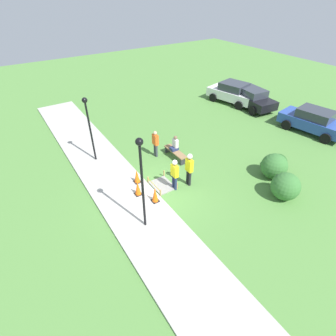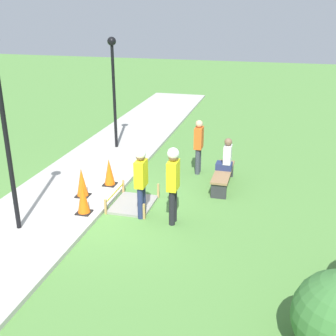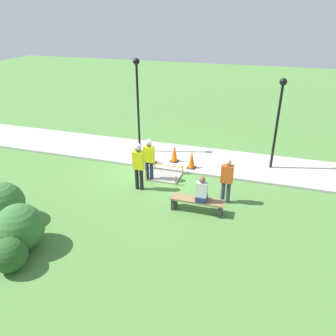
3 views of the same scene
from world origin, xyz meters
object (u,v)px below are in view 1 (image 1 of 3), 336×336
bystander_in_orange_shirt (155,142)px  lamppost_far (89,121)px  traffic_cone_near_patch (137,176)px  person_seated_on_bench (175,144)px  worker_supervisor (189,167)px  lamppost_near (142,173)px  parked_car_blue (313,121)px  traffic_cone_sidewalk_edge (155,195)px  traffic_cone_far_patch (138,188)px  parked_car_white (233,92)px  worker_assistant (175,172)px  parked_car_black (251,97)px  park_bench (175,153)px

bystander_in_orange_shirt → lamppost_far: (-1.43, -3.14, 1.60)m
traffic_cone_near_patch → person_seated_on_bench: person_seated_on_bench is taller
worker_supervisor → lamppost_near: bearing=-68.5°
parked_car_blue → traffic_cone_sidewalk_edge: bearing=-98.0°
traffic_cone_far_patch → lamppost_near: 3.04m
lamppost_near → parked_car_white: bearing=122.1°
worker_assistant → parked_car_blue: worker_assistant is taller
traffic_cone_sidewalk_edge → parked_car_blue: size_ratio=0.18×
traffic_cone_sidewalk_edge → parked_car_blue: 12.48m
lamppost_far → traffic_cone_near_patch: bearing=18.0°
worker_supervisor → lamppost_far: size_ratio=0.50×
traffic_cone_sidewalk_edge → lamppost_near: (1.01, -1.09, 2.30)m
traffic_cone_sidewalk_edge → lamppost_far: (-4.85, -1.06, 2.03)m
traffic_cone_near_patch → worker_supervisor: size_ratio=0.41×
parked_car_blue → parked_car_black: bearing=173.3°
traffic_cone_sidewalk_edge → parked_car_white: parked_car_white is taller
traffic_cone_sidewalk_edge → worker_supervisor: (-0.25, 2.10, 0.61)m
parked_car_white → person_seated_on_bench: bearing=-76.9°
worker_supervisor → parked_car_blue: worker_supervisor is taller
lamppost_near → parked_car_black: bearing=116.2°
parked_car_black → worker_assistant: bearing=-58.5°
traffic_cone_near_patch → bystander_in_orange_shirt: size_ratio=0.46×
traffic_cone_far_patch → parked_car_black: (-4.69, 12.67, 0.32)m
traffic_cone_sidewalk_edge → bystander_in_orange_shirt: bystander_in_orange_shirt is taller
person_seated_on_bench → worker_supervisor: bearing=-19.2°
worker_supervisor → parked_car_black: worker_supervisor is taller
worker_assistant → parked_car_white: worker_assistant is taller
worker_assistant → bystander_in_orange_shirt: 3.16m
park_bench → parked_car_black: parked_car_black is taller
person_seated_on_bench → lamppost_near: (3.76, -4.06, 1.98)m
lamppost_near → parked_car_white: lamppost_near is taller
worker_assistant → lamppost_far: (-4.50, -2.38, 1.51)m
worker_supervisor → bystander_in_orange_shirt: 3.18m
traffic_cone_far_patch → worker_assistant: 1.90m
park_bench → lamppost_far: bearing=-119.3°
traffic_cone_near_patch → parked_car_black: bearing=107.3°
bystander_in_orange_shirt → parked_car_blue: bearing=73.2°
traffic_cone_far_patch → worker_supervisor: worker_supervisor is taller
person_seated_on_bench → parked_car_blue: bearing=75.3°
parked_car_blue → parked_car_black: parked_car_blue is taller
bystander_in_orange_shirt → parked_car_blue: size_ratio=0.36×
person_seated_on_bench → lamppost_far: lamppost_far is taller
traffic_cone_far_patch → lamppost_far: size_ratio=0.21×
worker_assistant → lamppost_far: size_ratio=0.47×
person_seated_on_bench → lamppost_near: size_ratio=0.22×
parked_car_white → lamppost_near: bearing=-70.9°
traffic_cone_sidewalk_edge → lamppost_near: 2.74m
lamppost_near → lamppost_far: lamppost_near is taller
traffic_cone_sidewalk_edge → parked_car_blue: bearing=91.3°
traffic_cone_far_patch → traffic_cone_near_patch: bearing=155.1°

